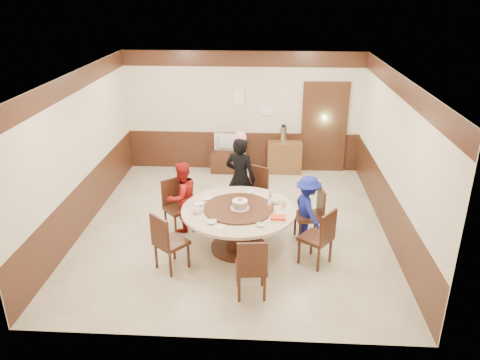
# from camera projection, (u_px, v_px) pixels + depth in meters

# --- Properties ---
(room) EXTENTS (6.00, 6.04, 2.84)m
(room) POSITION_uv_depth(u_px,v_px,m) (235.00, 172.00, 8.32)
(room) COLOR beige
(room) RESTS_ON ground
(banquet_table) EXTENTS (1.89, 1.89, 0.78)m
(banquet_table) POSITION_uv_depth(u_px,v_px,m) (239.00, 221.00, 7.78)
(banquet_table) COLOR #3B1D12
(banquet_table) RESTS_ON ground
(chair_0) EXTENTS (0.51, 0.51, 0.97)m
(chair_0) POSITION_uv_depth(u_px,v_px,m) (309.00, 224.00, 8.16)
(chair_0) COLOR #3B1D12
(chair_0) RESTS_ON ground
(chair_1) EXTENTS (0.60, 0.60, 0.97)m
(chair_1) POSITION_uv_depth(u_px,v_px,m) (254.00, 202.00, 8.99)
(chair_1) COLOR #3B1D12
(chair_1) RESTS_ON ground
(chair_2) EXTENTS (0.62, 0.62, 0.97)m
(chair_2) POSITION_uv_depth(u_px,v_px,m) (178.00, 215.00, 8.45)
(chair_2) COLOR #3B1D12
(chair_2) RESTS_ON ground
(chair_3) EXTENTS (0.62, 0.62, 0.97)m
(chair_3) POSITION_uv_depth(u_px,v_px,m) (171.00, 251.00, 7.32)
(chair_3) COLOR #3B1D12
(chair_3) RESTS_ON ground
(chair_4) EXTENTS (0.48, 0.49, 0.97)m
(chair_4) POSITION_uv_depth(u_px,v_px,m) (251.00, 277.00, 6.69)
(chair_4) COLOR #3B1D12
(chair_4) RESTS_ON ground
(chair_5) EXTENTS (0.62, 0.62, 0.97)m
(chair_5) POSITION_uv_depth(u_px,v_px,m) (316.00, 247.00, 7.45)
(chair_5) COLOR #3B1D12
(chair_5) RESTS_ON ground
(person_standing) EXTENTS (0.70, 0.59, 1.64)m
(person_standing) POSITION_uv_depth(u_px,v_px,m) (240.00, 179.00, 8.71)
(person_standing) COLOR black
(person_standing) RESTS_ON ground
(person_red) EXTENTS (0.79, 0.80, 1.31)m
(person_red) POSITION_uv_depth(u_px,v_px,m) (182.00, 197.00, 8.36)
(person_red) COLOR #A31516
(person_red) RESTS_ON ground
(person_blue) EXTENTS (0.68, 0.88, 1.19)m
(person_blue) POSITION_uv_depth(u_px,v_px,m) (308.00, 209.00, 8.06)
(person_blue) COLOR navy
(person_blue) RESTS_ON ground
(birthday_cake) EXTENTS (0.31, 0.31, 0.21)m
(birthday_cake) POSITION_uv_depth(u_px,v_px,m) (240.00, 204.00, 7.63)
(birthday_cake) COLOR white
(birthday_cake) RESTS_ON banquet_table
(teapot_left) EXTENTS (0.17, 0.15, 0.13)m
(teapot_left) POSITION_uv_depth(u_px,v_px,m) (197.00, 210.00, 7.54)
(teapot_left) COLOR white
(teapot_left) RESTS_ON banquet_table
(teapot_right) EXTENTS (0.17, 0.15, 0.13)m
(teapot_right) POSITION_uv_depth(u_px,v_px,m) (275.00, 201.00, 7.86)
(teapot_right) COLOR white
(teapot_right) RESTS_ON banquet_table
(bowl_0) EXTENTS (0.16, 0.16, 0.04)m
(bowl_0) POSITION_uv_depth(u_px,v_px,m) (208.00, 199.00, 8.02)
(bowl_0) COLOR white
(bowl_0) RESTS_ON banquet_table
(bowl_1) EXTENTS (0.13, 0.13, 0.04)m
(bowl_1) POSITION_uv_depth(u_px,v_px,m) (260.00, 225.00, 7.15)
(bowl_1) COLOR white
(bowl_1) RESTS_ON banquet_table
(bowl_2) EXTENTS (0.15, 0.15, 0.04)m
(bowl_2) POSITION_uv_depth(u_px,v_px,m) (212.00, 222.00, 7.23)
(bowl_2) COLOR white
(bowl_2) RESTS_ON banquet_table
(bowl_3) EXTENTS (0.14, 0.14, 0.04)m
(bowl_3) POSITION_uv_depth(u_px,v_px,m) (279.00, 213.00, 7.50)
(bowl_3) COLOR white
(bowl_3) RESTS_ON banquet_table
(bowl_4) EXTENTS (0.15, 0.15, 0.04)m
(bowl_4) POSITION_uv_depth(u_px,v_px,m) (199.00, 204.00, 7.83)
(bowl_4) COLOR white
(bowl_4) RESTS_ON banquet_table
(bowl_5) EXTENTS (0.15, 0.15, 0.05)m
(bowl_5) POSITION_uv_depth(u_px,v_px,m) (250.00, 192.00, 8.25)
(bowl_5) COLOR white
(bowl_5) RESTS_ON banquet_table
(saucer_near) EXTENTS (0.18, 0.18, 0.01)m
(saucer_near) POSITION_uv_depth(u_px,v_px,m) (220.00, 227.00, 7.11)
(saucer_near) COLOR white
(saucer_near) RESTS_ON banquet_table
(saucer_far) EXTENTS (0.18, 0.18, 0.01)m
(saucer_far) POSITION_uv_depth(u_px,v_px,m) (266.00, 197.00, 8.13)
(saucer_far) COLOR white
(saucer_far) RESTS_ON banquet_table
(shrimp_platter) EXTENTS (0.30, 0.20, 0.06)m
(shrimp_platter) POSITION_uv_depth(u_px,v_px,m) (278.00, 218.00, 7.33)
(shrimp_platter) COLOR white
(shrimp_platter) RESTS_ON banquet_table
(bottle_0) EXTENTS (0.06, 0.06, 0.16)m
(bottle_0) POSITION_uv_depth(u_px,v_px,m) (269.00, 206.00, 7.62)
(bottle_0) COLOR white
(bottle_0) RESTS_ON banquet_table
(bottle_1) EXTENTS (0.06, 0.06, 0.16)m
(bottle_1) POSITION_uv_depth(u_px,v_px,m) (284.00, 204.00, 7.69)
(bottle_1) COLOR white
(bottle_1) RESTS_ON banquet_table
(bottle_2) EXTENTS (0.06, 0.06, 0.16)m
(bottle_2) POSITION_uv_depth(u_px,v_px,m) (270.00, 195.00, 8.02)
(bottle_2) COLOR white
(bottle_2) RESTS_ON banquet_table
(tv_stand) EXTENTS (0.85, 0.45, 0.50)m
(tv_stand) POSITION_uv_depth(u_px,v_px,m) (229.00, 161.00, 11.17)
(tv_stand) COLOR #3B1D12
(tv_stand) RESTS_ON ground
(television) EXTENTS (0.75, 0.21, 0.43)m
(television) POSITION_uv_depth(u_px,v_px,m) (229.00, 143.00, 10.99)
(television) COLOR gray
(television) RESTS_ON tv_stand
(side_cabinet) EXTENTS (0.80, 0.40, 0.75)m
(side_cabinet) POSITION_uv_depth(u_px,v_px,m) (284.00, 157.00, 11.08)
(side_cabinet) COLOR brown
(side_cabinet) RESTS_ON ground
(thermos) EXTENTS (0.15, 0.15, 0.38)m
(thermos) POSITION_uv_depth(u_px,v_px,m) (283.00, 134.00, 10.86)
(thermos) COLOR silver
(thermos) RESTS_ON side_cabinet
(notice_left) EXTENTS (0.25, 0.00, 0.35)m
(notice_left) POSITION_uv_depth(u_px,v_px,m) (239.00, 98.00, 10.77)
(notice_left) COLOR white
(notice_left) RESTS_ON room
(notice_right) EXTENTS (0.30, 0.00, 0.22)m
(notice_right) POSITION_uv_depth(u_px,v_px,m) (267.00, 111.00, 10.85)
(notice_right) COLOR white
(notice_right) RESTS_ON room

